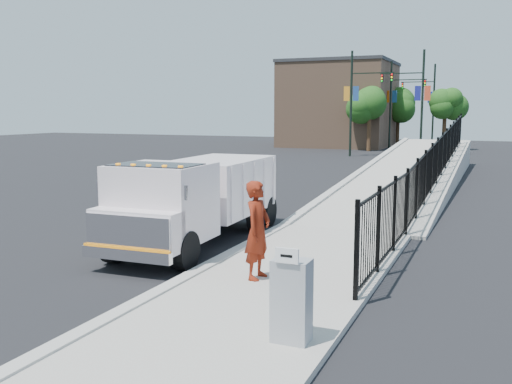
% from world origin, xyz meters
% --- Properties ---
extents(ground, '(120.00, 120.00, 0.00)m').
position_xyz_m(ground, '(0.00, 0.00, 0.00)').
color(ground, black).
rests_on(ground, ground).
extents(sidewalk, '(3.55, 12.00, 0.12)m').
position_xyz_m(sidewalk, '(1.93, -2.00, 0.06)').
color(sidewalk, '#9E998E').
rests_on(sidewalk, ground).
extents(curb, '(0.30, 12.00, 0.16)m').
position_xyz_m(curb, '(0.00, -2.00, 0.08)').
color(curb, '#ADAAA3').
rests_on(curb, ground).
extents(ramp, '(3.95, 24.06, 3.19)m').
position_xyz_m(ramp, '(2.12, 16.00, 0.00)').
color(ramp, '#9E998E').
rests_on(ramp, ground).
extents(iron_fence, '(0.10, 28.00, 1.80)m').
position_xyz_m(iron_fence, '(3.55, 12.00, 0.90)').
color(iron_fence, black).
rests_on(iron_fence, ground).
extents(truck, '(2.46, 6.88, 2.33)m').
position_xyz_m(truck, '(-1.49, 1.14, 1.31)').
color(truck, black).
rests_on(truck, ground).
extents(worker, '(0.52, 0.76, 2.01)m').
position_xyz_m(worker, '(1.39, -1.44, 1.13)').
color(worker, maroon).
rests_on(worker, sidewalk).
extents(utility_cabinet, '(0.55, 0.40, 1.25)m').
position_xyz_m(utility_cabinet, '(3.10, -4.21, 0.75)').
color(utility_cabinet, gray).
rests_on(utility_cabinet, sidewalk).
extents(arrow_sign, '(0.35, 0.04, 0.22)m').
position_xyz_m(arrow_sign, '(3.10, -4.43, 1.48)').
color(arrow_sign, white).
rests_on(arrow_sign, utility_cabinet).
extents(debris, '(0.30, 0.30, 0.07)m').
position_xyz_m(debris, '(2.57, -1.93, 0.16)').
color(debris, silver).
rests_on(debris, sidewalk).
extents(light_pole_0, '(3.77, 0.22, 8.00)m').
position_xyz_m(light_pole_0, '(-4.48, 31.56, 4.36)').
color(light_pole_0, black).
rests_on(light_pole_0, ground).
extents(light_pole_1, '(3.78, 0.22, 8.00)m').
position_xyz_m(light_pole_1, '(0.04, 32.72, 4.36)').
color(light_pole_1, black).
rests_on(light_pole_1, ground).
extents(light_pole_2, '(3.77, 0.22, 8.00)m').
position_xyz_m(light_pole_2, '(-3.36, 42.21, 4.36)').
color(light_pole_2, black).
rests_on(light_pole_2, ground).
extents(light_pole_3, '(3.77, 0.22, 8.00)m').
position_xyz_m(light_pole_3, '(-0.59, 46.78, 4.36)').
color(light_pole_3, black).
rests_on(light_pole_3, ground).
extents(tree_0, '(2.96, 2.96, 5.48)m').
position_xyz_m(tree_0, '(-4.65, 37.79, 3.96)').
color(tree_0, '#382314').
rests_on(tree_0, ground).
extents(tree_1, '(2.20, 2.20, 5.10)m').
position_xyz_m(tree_1, '(1.24, 41.76, 3.91)').
color(tree_1, '#382314').
rests_on(tree_1, ground).
extents(tree_2, '(3.28, 3.28, 5.64)m').
position_xyz_m(tree_2, '(-3.71, 47.19, 3.97)').
color(tree_2, '#382314').
rests_on(tree_2, ground).
extents(building, '(10.00, 10.00, 8.00)m').
position_xyz_m(building, '(-9.00, 44.00, 4.00)').
color(building, '#8C664C').
rests_on(building, ground).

